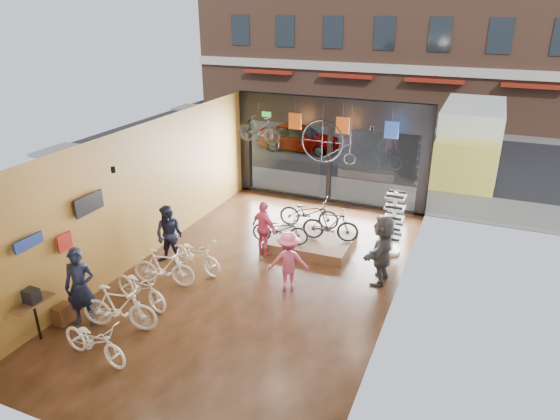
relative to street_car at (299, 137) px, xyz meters
The scene contains 33 objects.
ground_plane 12.49m from the street_car, 74.13° to the right, with size 7.00×12.00×0.04m, color black.
ceiling 12.86m from the street_car, 74.13° to the right, with size 7.00×12.00×0.04m, color black.
wall_left 12.06m from the street_car, 90.52° to the right, with size 0.04×12.00×3.80m, color olive.
wall_right 13.91m from the street_car, 59.99° to the right, with size 0.04×12.00×3.80m, color beige.
wall_back 18.38m from the street_car, 79.28° to the right, with size 7.00×0.04×3.80m, color beige.
storefront 7.01m from the street_car, 60.38° to the right, with size 7.00×0.26×3.80m, color black, non-canonical shape.
exit_sign 6.64m from the street_car, 80.62° to the right, with size 0.35×0.06×0.18m, color #198C26.
street_road 4.59m from the street_car, 41.33° to the left, with size 30.00×18.00×0.02m, color black.
sidewalk_near 5.92m from the street_car, 54.60° to the right, with size 30.00×2.40×0.12m, color slate.
sidewalk_far 7.81m from the street_car, 64.02° to the left, with size 30.00×2.00×0.12m, color slate.
street_car is the anchor object (origin of this frame).
box_truck 7.96m from the street_car, ahead, with size 2.41×7.23×2.85m, color silver, non-canonical shape.
floor_bike_0 16.41m from the street_car, 84.02° to the right, with size 0.60×1.71×0.90m, color white.
floor_bike_1 15.33m from the street_car, 84.45° to the right, with size 0.50×1.77×1.06m, color white.
floor_bike_2 14.35m from the street_car, 84.73° to the right, with size 0.62×1.77×0.93m, color white.
floor_bike_3 13.38m from the street_car, 84.42° to the right, with size 0.47×1.66×1.00m, color white.
floor_bike_4 12.47m from the street_car, 82.35° to the right, with size 0.64×1.83×0.96m, color white.
display_platform 10.64m from the street_car, 67.38° to the right, with size 2.40×1.80×0.30m, color brown.
display_bike_left 10.98m from the street_car, 72.21° to the right, with size 0.58×1.66×0.87m, color black.
display_bike_mid 10.79m from the street_car, 64.50° to the right, with size 0.47×1.66×1.00m, color black.
display_bike_right 9.84m from the street_car, 67.56° to the right, with size 0.65×1.86×0.98m, color black.
customer_0 15.44m from the street_car, 87.73° to the right, with size 0.69×0.45×1.89m, color #161C33.
customer_1 12.29m from the street_car, 86.27° to the right, with size 0.84×0.65×1.72m, color #161C33.
customer_2 11.14m from the street_car, 74.55° to the right, with size 0.95×0.39×1.62m, color #CC4C72.
customer_3 13.04m from the street_car, 70.54° to the right, with size 1.03×0.59×1.59m, color #CC4C72.
customer_5 12.73m from the street_car, 59.76° to the right, with size 1.74×0.55×1.88m, color #3F3F44.
sunglasses_rack 11.21m from the street_car, 55.43° to the right, with size 0.56×0.46×1.88m, color white, non-canonical shape.
wall_merch 15.51m from the street_car, 89.89° to the right, with size 0.40×2.40×2.60m, color navy, non-canonical shape.
penny_farthing 8.31m from the street_car, 62.17° to the right, with size 1.81×0.06×1.45m, color black, non-canonical shape.
hung_bike 8.25m from the street_car, 79.29° to the right, with size 0.45×1.58×0.95m, color black.
jersey_left 7.58m from the street_car, 70.77° to the right, with size 0.45×0.03×0.55m, color #CC5919.
jersey_mid 8.26m from the street_car, 59.20° to the right, with size 0.45×0.03×0.55m, color #CC5919.
jersey_right 9.16m from the street_car, 50.23° to the right, with size 0.45×0.03×0.55m, color #1E3F99.
Camera 1 is at (4.98, -10.53, 6.79)m, focal length 32.00 mm.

